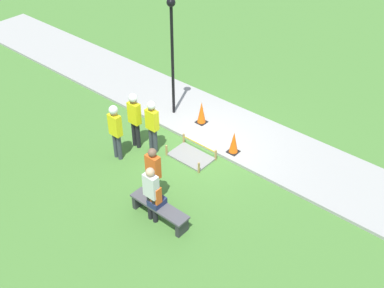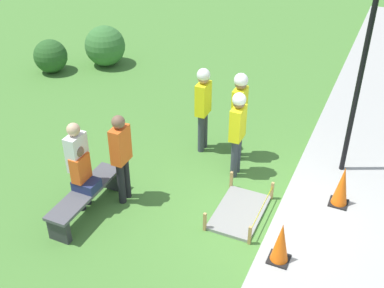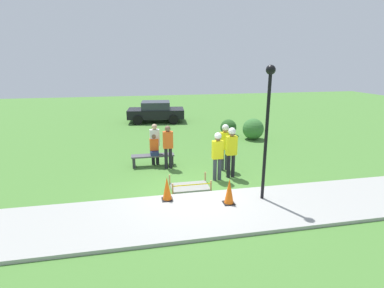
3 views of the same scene
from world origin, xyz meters
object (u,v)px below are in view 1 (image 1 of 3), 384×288
(park_bench, at_px, (159,209))
(worker_supervisor, at_px, (134,115))
(traffic_cone_near_patch, at_px, (234,142))
(lamppost_near, at_px, (172,42))
(person_seated_on_bench, at_px, (155,195))
(bystander_in_orange_shirt, at_px, (153,172))
(worker_trainee, at_px, (115,127))
(bystander_in_gray_shirt, at_px, (151,191))
(worker_assistant, at_px, (152,122))
(traffic_cone_far_patch, at_px, (202,113))

(park_bench, height_order, worker_supervisor, worker_supervisor)
(traffic_cone_near_patch, bearing_deg, lamppost_near, -9.30)
(person_seated_on_bench, height_order, bystander_in_orange_shirt, bystander_in_orange_shirt)
(worker_supervisor, bearing_deg, bystander_in_orange_shirt, 146.94)
(park_bench, relative_size, worker_trainee, 0.94)
(bystander_in_orange_shirt, bearing_deg, person_seated_on_bench, 137.36)
(bystander_in_gray_shirt, relative_size, lamppost_near, 0.43)
(person_seated_on_bench, height_order, worker_supervisor, worker_supervisor)
(worker_assistant, bearing_deg, person_seated_on_bench, 135.70)
(bystander_in_gray_shirt, bearing_deg, bystander_in_orange_shirt, -49.76)
(worker_assistant, distance_m, worker_trainee, 1.14)
(worker_supervisor, bearing_deg, park_bench, 146.33)
(worker_supervisor, bearing_deg, worker_trainee, 90.01)
(person_seated_on_bench, bearing_deg, park_bench, -146.89)
(traffic_cone_far_patch, height_order, bystander_in_orange_shirt, bystander_in_orange_shirt)
(worker_assistant, distance_m, bystander_in_gray_shirt, 3.06)
(worker_supervisor, relative_size, bystander_in_gray_shirt, 1.10)
(worker_supervisor, distance_m, worker_trainee, 0.80)
(traffic_cone_near_patch, bearing_deg, person_seated_on_bench, 91.76)
(traffic_cone_far_patch, relative_size, park_bench, 0.45)
(traffic_cone_near_patch, bearing_deg, worker_supervisor, 32.20)
(park_bench, xyz_separation_m, bystander_in_orange_shirt, (0.61, -0.44, 0.69))
(worker_trainee, height_order, lamppost_near, lamppost_near)
(traffic_cone_near_patch, xyz_separation_m, worker_assistant, (2.05, 1.49, 0.63))
(person_seated_on_bench, bearing_deg, worker_trainee, -22.46)
(worker_trainee, bearing_deg, park_bench, 158.98)
(traffic_cone_near_patch, distance_m, worker_assistant, 2.61)
(worker_assistant, bearing_deg, park_bench, 137.39)
(lamppost_near, bearing_deg, worker_assistant, 115.04)
(park_bench, height_order, lamppost_near, lamppost_near)
(bystander_in_orange_shirt, relative_size, bystander_in_gray_shirt, 1.02)
(worker_trainee, relative_size, bystander_in_orange_shirt, 1.06)
(park_bench, height_order, worker_assistant, worker_assistant)
(traffic_cone_far_patch, relative_size, bystander_in_gray_shirt, 0.45)
(park_bench, bearing_deg, bystander_in_gray_shirt, 50.12)
(lamppost_near, bearing_deg, bystander_in_gray_shirt, 126.10)
(traffic_cone_far_patch, height_order, worker_trainee, worker_trainee)
(park_bench, bearing_deg, bystander_in_orange_shirt, -35.83)
(traffic_cone_near_patch, relative_size, worker_supervisor, 0.39)
(worker_supervisor, xyz_separation_m, worker_assistant, (-0.59, -0.18, -0.09))
(worker_assistant, height_order, lamppost_near, lamppost_near)
(worker_assistant, bearing_deg, worker_supervisor, 16.73)
(worker_assistant, height_order, worker_trainee, worker_trainee)
(person_seated_on_bench, bearing_deg, traffic_cone_near_patch, -88.24)
(traffic_cone_near_patch, xyz_separation_m, bystander_in_gray_shirt, (-0.07, 3.69, 0.54))
(traffic_cone_near_patch, distance_m, worker_trainee, 3.67)
(bystander_in_gray_shirt, bearing_deg, traffic_cone_near_patch, -88.92)
(person_seated_on_bench, bearing_deg, bystander_in_gray_shirt, 65.80)
(traffic_cone_far_patch, xyz_separation_m, bystander_in_orange_shirt, (-1.40, 3.73, 0.53))
(bystander_in_orange_shirt, bearing_deg, worker_trainee, -16.26)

